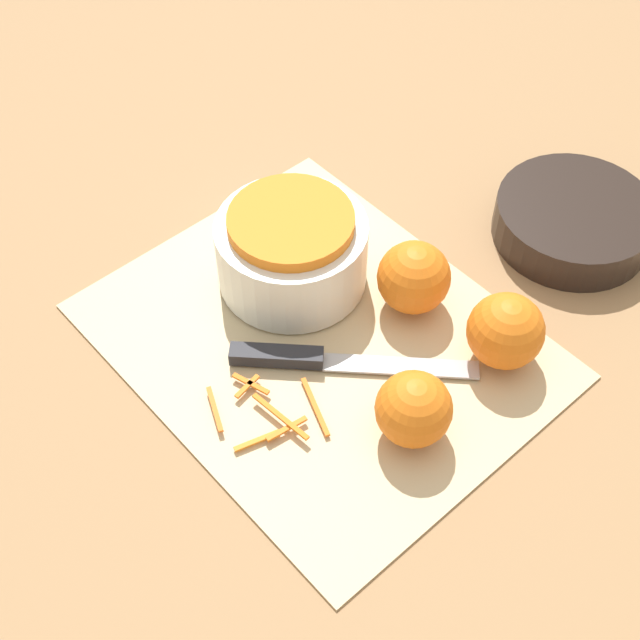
% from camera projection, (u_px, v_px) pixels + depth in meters
% --- Properties ---
extents(ground_plane, '(4.00, 4.00, 0.00)m').
position_uv_depth(ground_plane, '(320.00, 341.00, 0.94)').
color(ground_plane, '#9E754C').
extents(cutting_board, '(0.45, 0.37, 0.01)m').
position_uv_depth(cutting_board, '(320.00, 340.00, 0.94)').
color(cutting_board, '#CCB284').
rests_on(cutting_board, ground_plane).
extents(bowl_speckled, '(0.16, 0.16, 0.09)m').
position_uv_depth(bowl_speckled, '(292.00, 249.00, 0.96)').
color(bowl_speckled, silver).
rests_on(bowl_speckled, cutting_board).
extents(bowl_dark, '(0.18, 0.18, 0.05)m').
position_uv_depth(bowl_dark, '(573.00, 220.00, 1.03)').
color(bowl_dark, black).
rests_on(bowl_dark, ground_plane).
extents(knife, '(0.20, 0.19, 0.02)m').
position_uv_depth(knife, '(308.00, 358.00, 0.91)').
color(knife, '#232328').
rests_on(knife, cutting_board).
extents(orange_left, '(0.08, 0.08, 0.08)m').
position_uv_depth(orange_left, '(506.00, 331.00, 0.89)').
color(orange_left, orange).
rests_on(orange_left, cutting_board).
extents(orange_right, '(0.07, 0.07, 0.07)m').
position_uv_depth(orange_right, '(414.00, 409.00, 0.84)').
color(orange_right, orange).
rests_on(orange_right, cutting_board).
extents(orange_back, '(0.08, 0.08, 0.08)m').
position_uv_depth(orange_back, '(414.00, 277.00, 0.94)').
color(orange_back, orange).
rests_on(orange_back, cutting_board).
extents(peel_pile, '(0.12, 0.11, 0.01)m').
position_uv_depth(peel_pile, '(269.00, 411.00, 0.88)').
color(peel_pile, orange).
rests_on(peel_pile, cutting_board).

